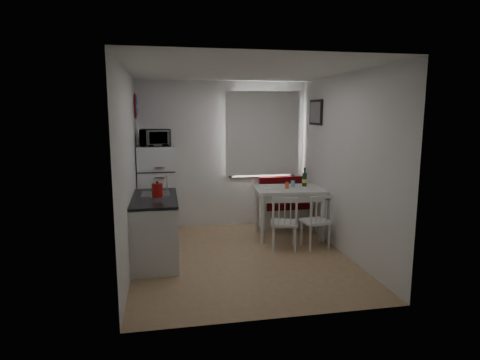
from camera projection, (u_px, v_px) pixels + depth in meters
The scene contains 22 objects.
floor at pixel (242, 258), 5.72m from camera, with size 3.00×3.50×0.02m, color tan.
ceiling at pixel (242, 70), 5.29m from camera, with size 3.00×3.50×0.02m, color white.
wall_back at pixel (223, 155), 7.20m from camera, with size 3.00×0.02×2.60m, color white.
wall_front at pixel (277, 192), 3.81m from camera, with size 3.00×0.02×2.60m, color white.
wall_left at pixel (129, 170), 5.23m from camera, with size 0.02×3.50×2.60m, color white.
wall_right at pixel (344, 165), 5.78m from camera, with size 0.02×3.50×2.60m, color white.
window at pixel (262, 136), 7.25m from camera, with size 1.22×0.06×1.47m, color white.
curtain at pixel (263, 134), 7.17m from camera, with size 1.35×0.02×1.50m, color white.
kitchen_counter at pixel (155, 228), 5.58m from camera, with size 0.62×1.32×1.16m.
wall_sign at pixel (136, 106), 6.50m from camera, with size 0.40×0.40×0.03m, color #1C3BA9.
picture_frame at pixel (316, 112), 6.72m from camera, with size 0.04×0.52×0.42m, color black.
bench at pixel (292, 209), 7.36m from camera, with size 1.23×0.47×0.88m.
dining_table at pixel (289, 193), 6.59m from camera, with size 1.16×0.86×0.83m.
chair_left at pixel (286, 217), 5.94m from camera, with size 0.47×0.46×0.45m.
chair_right at pixel (318, 215), 6.03m from camera, with size 0.44×0.42×0.45m.
fridge at pixel (157, 191), 6.74m from camera, with size 0.60×0.60×1.50m, color white.
microwave at pixel (155, 138), 6.54m from camera, with size 0.49×0.33×0.27m, color white.
kettle at pixel (157, 190), 5.37m from camera, with size 0.17×0.17×0.23m, color #A7100D.
wine_bottle at pixel (305, 177), 6.70m from camera, with size 0.08×0.08×0.31m, color #123A18, non-canonical shape.
drinking_glass_orange at pixel (287, 185), 6.50m from camera, with size 0.06×0.06×0.11m, color #E15225.
drinking_glass_blue at pixel (293, 184), 6.62m from camera, with size 0.07×0.07×0.11m, color #7FBED8.
plate at pixel (271, 188), 6.53m from camera, with size 0.27×0.27×0.02m, color white.
Camera 1 is at (-1.04, -5.36, 2.04)m, focal length 30.00 mm.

